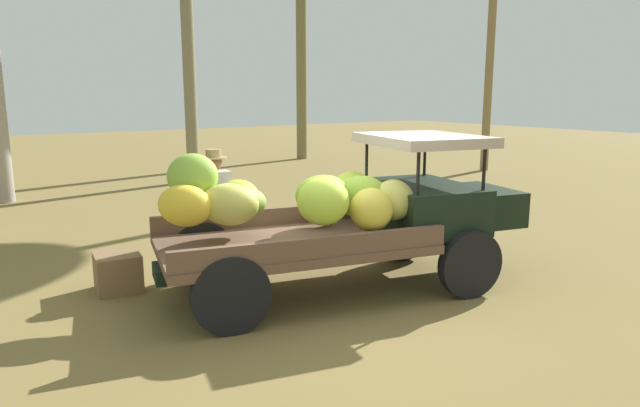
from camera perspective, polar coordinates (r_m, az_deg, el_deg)
The scene contains 4 objects.
ground_plane at distance 6.82m, azimuth 1.94°, elevation -9.11°, with size 60.00×60.00×0.00m, color olive.
truck at distance 6.82m, azimuth 3.25°, elevation -0.97°, with size 4.65×2.55×1.84m.
farmer at distance 7.58m, azimuth -10.39°, elevation 0.04°, with size 0.53×0.47×1.63m.
wooden_crate at distance 7.33m, azimuth -19.51°, elevation -6.46°, with size 0.53×0.51×0.45m, color olive.
Camera 1 is at (-3.82, -5.14, 2.36)m, focal length 32.08 mm.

